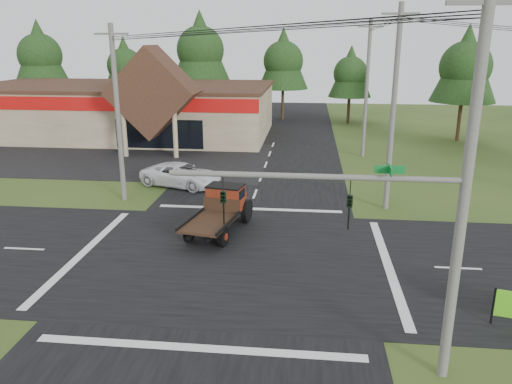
# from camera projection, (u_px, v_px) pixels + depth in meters

# --- Properties ---
(ground) EXTENTS (120.00, 120.00, 0.00)m
(ground) POSITION_uv_depth(u_px,v_px,m) (231.00, 258.00, 22.76)
(ground) COLOR #294318
(ground) RESTS_ON ground
(road_ns) EXTENTS (12.00, 120.00, 0.02)m
(road_ns) POSITION_uv_depth(u_px,v_px,m) (231.00, 258.00, 22.75)
(road_ns) COLOR black
(road_ns) RESTS_ON ground
(road_ew) EXTENTS (120.00, 12.00, 0.02)m
(road_ew) POSITION_uv_depth(u_px,v_px,m) (231.00, 258.00, 22.75)
(road_ew) COLOR black
(road_ew) RESTS_ON ground
(parking_apron) EXTENTS (28.00, 14.00, 0.02)m
(parking_apron) POSITION_uv_depth(u_px,v_px,m) (102.00, 158.00, 42.24)
(parking_apron) COLOR black
(parking_apron) RESTS_ON ground
(cvs_building) EXTENTS (30.40, 18.20, 9.19)m
(cvs_building) POSITION_uv_depth(u_px,v_px,m) (125.00, 109.00, 51.67)
(cvs_building) COLOR gray
(cvs_building) RESTS_ON ground
(traffic_signal_mast) EXTENTS (8.12, 0.24, 7.00)m
(traffic_signal_mast) POSITION_uv_depth(u_px,v_px,m) (396.00, 234.00, 13.75)
(traffic_signal_mast) COLOR #595651
(traffic_signal_mast) RESTS_ON ground
(utility_pole_nr) EXTENTS (2.00, 0.30, 11.00)m
(utility_pole_nr) POSITION_uv_depth(u_px,v_px,m) (465.00, 194.00, 13.22)
(utility_pole_nr) COLOR #595651
(utility_pole_nr) RESTS_ON ground
(utility_pole_nw) EXTENTS (2.00, 0.30, 10.50)m
(utility_pole_nw) POSITION_uv_depth(u_px,v_px,m) (118.00, 113.00, 29.61)
(utility_pole_nw) COLOR #595651
(utility_pole_nw) RESTS_ON ground
(utility_pole_ne) EXTENTS (2.00, 0.30, 11.50)m
(utility_pole_ne) POSITION_uv_depth(u_px,v_px,m) (393.00, 109.00, 27.84)
(utility_pole_ne) COLOR #595651
(utility_pole_ne) RESTS_ON ground
(utility_pole_n) EXTENTS (2.00, 0.30, 11.20)m
(utility_pole_n) POSITION_uv_depth(u_px,v_px,m) (367.00, 88.00, 41.21)
(utility_pole_n) COLOR #595651
(utility_pole_n) RESTS_ON ground
(tree_row_a) EXTENTS (6.72, 6.72, 12.12)m
(tree_row_a) POSITION_uv_depth(u_px,v_px,m) (40.00, 53.00, 61.50)
(tree_row_a) COLOR #332316
(tree_row_a) RESTS_ON ground
(tree_row_b) EXTENTS (5.60, 5.60, 10.10)m
(tree_row_b) POSITION_uv_depth(u_px,v_px,m) (125.00, 64.00, 62.78)
(tree_row_b) COLOR #332316
(tree_row_b) RESTS_ON ground
(tree_row_c) EXTENTS (7.28, 7.28, 13.13)m
(tree_row_c) POSITION_uv_depth(u_px,v_px,m) (200.00, 48.00, 60.23)
(tree_row_c) COLOR #332316
(tree_row_c) RESTS_ON ground
(tree_row_d) EXTENTS (6.16, 6.16, 11.11)m
(tree_row_d) POSITION_uv_depth(u_px,v_px,m) (283.00, 59.00, 60.57)
(tree_row_d) COLOR #332316
(tree_row_d) RESTS_ON ground
(tree_row_e) EXTENTS (5.04, 5.04, 9.09)m
(tree_row_e) POSITION_uv_depth(u_px,v_px,m) (351.00, 72.00, 58.25)
(tree_row_e) COLOR #332316
(tree_row_e) RESTS_ON ground
(tree_side_ne) EXTENTS (6.16, 6.16, 11.11)m
(tree_side_ne) POSITION_uv_depth(u_px,v_px,m) (466.00, 64.00, 47.33)
(tree_side_ne) COLOR #332316
(tree_side_ne) RESTS_ON ground
(antique_flatbed_truck) EXTENTS (3.14, 5.81, 2.30)m
(antique_flatbed_truck) POSITION_uv_depth(u_px,v_px,m) (218.00, 212.00, 25.50)
(antique_flatbed_truck) COLOR #54180C
(antique_flatbed_truck) RESTS_ON ground
(white_pickup) EXTENTS (6.05, 4.11, 1.54)m
(white_pickup) POSITION_uv_depth(u_px,v_px,m) (181.00, 175.00, 33.94)
(white_pickup) COLOR white
(white_pickup) RESTS_ON ground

